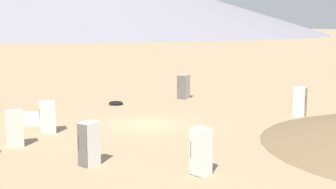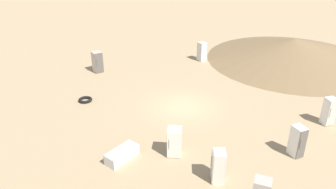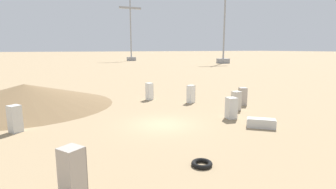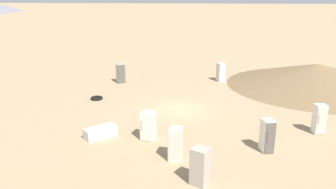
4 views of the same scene
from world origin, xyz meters
name	(u,v)px [view 3 (image 3 of 4)]	position (x,y,z in m)	size (l,w,h in m)	color
ground_plane	(162,124)	(0.00, 0.00, 0.00)	(1000.00, 1000.00, 0.00)	#9E8460
dirt_mound	(25,95)	(9.43, -11.21, 1.06)	(16.34, 16.34, 2.12)	brown
power_pylon_2	(224,38)	(-52.95, -63.89, 9.29)	(10.46, 3.59, 29.89)	gray
power_pylon_3	(131,41)	(-28.11, -98.91, 8.77)	(9.87, 3.38, 28.19)	gray
discarded_fridge_0	(261,123)	(-5.90, 3.63, 0.32)	(1.97, 1.83, 0.64)	silver
discarded_fridge_1	(149,91)	(-2.48, -9.10, 0.91)	(0.77, 0.77, 1.82)	white
discarded_fridge_2	(236,101)	(-7.69, -1.24, 0.86)	(0.76, 0.66, 1.71)	beige
discarded_fridge_3	(231,108)	(-5.55, 0.80, 0.84)	(0.84, 0.85, 1.67)	silver
discarded_fridge_4	(243,96)	(-9.71, -2.75, 0.86)	(0.92, 0.93, 1.72)	#A89E93
discarded_fridge_5	(15,119)	(9.49, -2.44, 0.90)	(0.96, 0.97, 1.80)	silver
discarded_fridge_6	(191,94)	(-5.72, -5.84, 0.90)	(0.90, 0.80, 1.80)	white
discarded_fridge_7	(72,171)	(6.78, 7.05, 0.92)	(1.06, 1.06, 1.85)	#A89E93
scrap_tire	(202,164)	(1.09, 7.05, 0.10)	(1.00, 1.00, 0.21)	black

